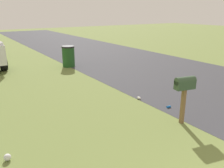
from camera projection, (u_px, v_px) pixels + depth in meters
name	position (u px, v px, depth m)	size (l,w,h in m)	color
road_asphalt	(201.00, 82.00, 9.56)	(60.00, 6.82, 0.01)	#38383D
mailbox	(185.00, 86.00, 5.83)	(0.31, 0.56, 1.25)	brown
trash_bin	(68.00, 56.00, 12.12)	(0.66, 0.66, 1.07)	#1E4C1E
litter_bag_far_scatter	(7.00, 157.00, 4.56)	(0.14, 0.14, 0.14)	silver
litter_can_midfield_b	(169.00, 107.00, 7.05)	(0.07, 0.07, 0.12)	blue
litter_cup_near_hydrant	(139.00, 98.00, 7.74)	(0.08, 0.08, 0.10)	white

